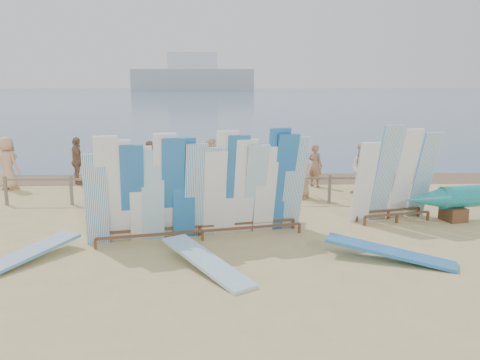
{
  "coord_description": "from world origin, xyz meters",
  "views": [
    {
      "loc": [
        0.84,
        -12.4,
        3.77
      ],
      "look_at": [
        1.17,
        1.5,
        1.05
      ],
      "focal_mm": 38.0,
      "sensor_mm": 36.0,
      "label": 1
    }
  ],
  "objects_px": {
    "side_surfboard_rack": "(395,178)",
    "stroller": "(230,187)",
    "beachgoer_5": "(211,160)",
    "beachgoer_0": "(7,163)",
    "beachgoer_7": "(315,166)",
    "beachgoer_4": "(150,168)",
    "beachgoer_3": "(163,166)",
    "vendor_table": "(272,207)",
    "flat_board_e": "(24,263)",
    "flat_board_a": "(207,270)",
    "flat_board_d": "(389,261)",
    "main_surfboard_rack": "(201,190)",
    "beachgoer_8": "(363,169)",
    "beach_chair_left": "(226,190)",
    "beachgoer_extra_1": "(77,161)",
    "beachgoer_6": "(302,172)",
    "beach_chair_right": "(258,189)"
  },
  "relations": [
    {
      "from": "beachgoer_0",
      "to": "beachgoer_extra_1",
      "type": "bearing_deg",
      "value": -131.87
    },
    {
      "from": "beach_chair_left",
      "to": "beachgoer_extra_1",
      "type": "bearing_deg",
      "value": 150.34
    },
    {
      "from": "flat_board_e",
      "to": "beachgoer_4",
      "type": "xyz_separation_m",
      "value": [
        1.71,
        6.44,
        0.92
      ]
    },
    {
      "from": "beach_chair_right",
      "to": "beachgoer_6",
      "type": "relative_size",
      "value": 0.45
    },
    {
      "from": "stroller",
      "to": "beachgoer_6",
      "type": "relative_size",
      "value": 0.58
    },
    {
      "from": "beachgoer_5",
      "to": "flat_board_e",
      "type": "bearing_deg",
      "value": 132.16
    },
    {
      "from": "main_surfboard_rack",
      "to": "beachgoer_3",
      "type": "xyz_separation_m",
      "value": [
        -1.67,
        5.93,
        -0.41
      ]
    },
    {
      "from": "main_surfboard_rack",
      "to": "beach_chair_right",
      "type": "bearing_deg",
      "value": 56.67
    },
    {
      "from": "beachgoer_extra_1",
      "to": "beachgoer_0",
      "type": "bearing_deg",
      "value": 80.09
    },
    {
      "from": "flat_board_e",
      "to": "beach_chair_left",
      "type": "height_order",
      "value": "beach_chair_left"
    },
    {
      "from": "side_surfboard_rack",
      "to": "stroller",
      "type": "distance_m",
      "value": 5.24
    },
    {
      "from": "beach_chair_left",
      "to": "beachgoer_6",
      "type": "height_order",
      "value": "beachgoer_6"
    },
    {
      "from": "beachgoer_7",
      "to": "beachgoer_0",
      "type": "xyz_separation_m",
      "value": [
        -10.89,
        -0.15,
        0.16
      ]
    },
    {
      "from": "beachgoer_3",
      "to": "vendor_table",
      "type": "bearing_deg",
      "value": 135.73
    },
    {
      "from": "beachgoer_4",
      "to": "beachgoer_7",
      "type": "bearing_deg",
      "value": 4.25
    },
    {
      "from": "flat_board_d",
      "to": "beachgoer_4",
      "type": "height_order",
      "value": "beachgoer_4"
    },
    {
      "from": "flat_board_a",
      "to": "flat_board_e",
      "type": "xyz_separation_m",
      "value": [
        -3.87,
        0.51,
        0.0
      ]
    },
    {
      "from": "flat_board_d",
      "to": "stroller",
      "type": "relative_size",
      "value": 2.72
    },
    {
      "from": "beachgoer_7",
      "to": "beachgoer_4",
      "type": "relative_size",
      "value": 0.84
    },
    {
      "from": "beachgoer_7",
      "to": "beachgoer_5",
      "type": "distance_m",
      "value": 3.92
    },
    {
      "from": "beachgoer_7",
      "to": "beachgoer_extra_1",
      "type": "bearing_deg",
      "value": 41.04
    },
    {
      "from": "beach_chair_right",
      "to": "beachgoer_extra_1",
      "type": "height_order",
      "value": "beachgoer_extra_1"
    },
    {
      "from": "beachgoer_5",
      "to": "beachgoer_0",
      "type": "xyz_separation_m",
      "value": [
        -7.12,
        -1.23,
        0.1
      ]
    },
    {
      "from": "beachgoer_5",
      "to": "beachgoer_7",
      "type": "bearing_deg",
      "value": -131.08
    },
    {
      "from": "stroller",
      "to": "beachgoer_6",
      "type": "bearing_deg",
      "value": -11.31
    },
    {
      "from": "flat_board_e",
      "to": "beachgoer_0",
      "type": "distance_m",
      "value": 8.35
    },
    {
      "from": "beach_chair_right",
      "to": "beachgoer_4",
      "type": "xyz_separation_m",
      "value": [
        -3.61,
        0.22,
        0.69
      ]
    },
    {
      "from": "vendor_table",
      "to": "beach_chair_right",
      "type": "xyz_separation_m",
      "value": [
        -0.19,
        3.07,
        -0.17
      ]
    },
    {
      "from": "flat_board_a",
      "to": "beachgoer_5",
      "type": "relative_size",
      "value": 1.63
    },
    {
      "from": "stroller",
      "to": "beachgoer_3",
      "type": "relative_size",
      "value": 0.63
    },
    {
      "from": "beach_chair_right",
      "to": "beachgoer_6",
      "type": "height_order",
      "value": "beachgoer_6"
    },
    {
      "from": "beachgoer_extra_1",
      "to": "beachgoer_0",
      "type": "relative_size",
      "value": 0.95
    },
    {
      "from": "main_surfboard_rack",
      "to": "beachgoer_6",
      "type": "distance_m",
      "value": 5.26
    },
    {
      "from": "beachgoer_7",
      "to": "beachgoer_4",
      "type": "distance_m",
      "value": 5.88
    },
    {
      "from": "beachgoer_4",
      "to": "beach_chair_right",
      "type": "bearing_deg",
      "value": -11.51
    },
    {
      "from": "beachgoer_5",
      "to": "beachgoer_4",
      "type": "relative_size",
      "value": 0.9
    },
    {
      "from": "stroller",
      "to": "beachgoer_6",
      "type": "height_order",
      "value": "beachgoer_6"
    },
    {
      "from": "main_surfboard_rack",
      "to": "beachgoer_8",
      "type": "relative_size",
      "value": 3.06
    },
    {
      "from": "vendor_table",
      "to": "beachgoer_0",
      "type": "distance_m",
      "value": 9.98
    },
    {
      "from": "beachgoer_3",
      "to": "beachgoer_5",
      "type": "bearing_deg",
      "value": -137.49
    },
    {
      "from": "beach_chair_right",
      "to": "beachgoer_7",
      "type": "height_order",
      "value": "beachgoer_7"
    },
    {
      "from": "vendor_table",
      "to": "beachgoer_3",
      "type": "height_order",
      "value": "beachgoer_3"
    },
    {
      "from": "flat_board_d",
      "to": "beachgoer_0",
      "type": "relative_size",
      "value": 1.45
    },
    {
      "from": "beachgoer_0",
      "to": "vendor_table",
      "type": "bearing_deg",
      "value": -176.34
    },
    {
      "from": "main_surfboard_rack",
      "to": "beachgoer_4",
      "type": "distance_m",
      "value": 5.17
    },
    {
      "from": "flat_board_a",
      "to": "beachgoer_5",
      "type": "xyz_separation_m",
      "value": [
        -0.19,
        9.28,
        0.83
      ]
    },
    {
      "from": "side_surfboard_rack",
      "to": "beachgoer_4",
      "type": "distance_m",
      "value": 7.88
    },
    {
      "from": "vendor_table",
      "to": "beachgoer_8",
      "type": "xyz_separation_m",
      "value": [
        3.32,
        3.22,
        0.47
      ]
    },
    {
      "from": "beachgoer_4",
      "to": "beachgoer_0",
      "type": "bearing_deg",
      "value": 159.73
    },
    {
      "from": "beachgoer_0",
      "to": "beachgoer_8",
      "type": "xyz_separation_m",
      "value": [
        12.26,
        -1.19,
        -0.06
      ]
    }
  ]
}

